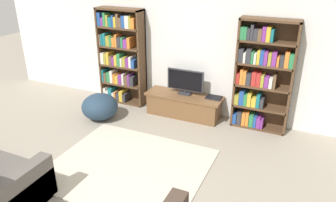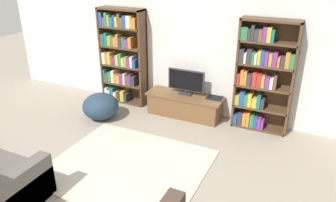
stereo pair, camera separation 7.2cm
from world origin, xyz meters
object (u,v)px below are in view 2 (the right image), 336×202
bookshelf_left (122,56)px  laptop (215,98)px  bookshelf_right (262,76)px  television (186,82)px  beanbag_ottoman (101,106)px  tv_stand (185,105)px

bookshelf_left → laptop: size_ratio=6.74×
bookshelf_right → television: bearing=-176.9°
laptop → bookshelf_left: bearing=178.9°
bookshelf_left → bookshelf_right: size_ratio=1.00×
television → beanbag_ottoman: 1.66m
tv_stand → laptop: 0.60m
television → beanbag_ottoman: (-1.38, -0.82, -0.43)m
laptop → tv_stand: bearing=-171.6°
tv_stand → laptop: size_ratio=5.10×
beanbag_ottoman → bookshelf_right: bearing=18.1°
laptop → beanbag_ottoman: beanbag_ottoman is taller
bookshelf_right → tv_stand: (-1.33, -0.12, -0.75)m
laptop → television: bearing=-176.6°
bookshelf_right → laptop: size_ratio=6.74×
bookshelf_left → laptop: 2.05m
laptop → beanbag_ottoman: bearing=-156.3°
bookshelf_left → beanbag_ottoman: bearing=-86.9°
laptop → beanbag_ottoman: size_ratio=0.43×
tv_stand → television: television is taller
bookshelf_left → tv_stand: bookshelf_left is taller
tv_stand → bookshelf_right: bearing=5.2°
tv_stand → beanbag_ottoman: beanbag_ottoman is taller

